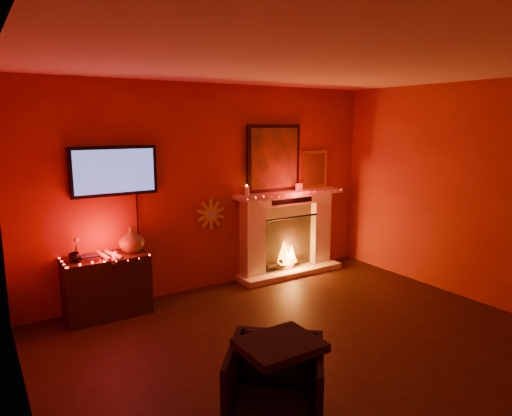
% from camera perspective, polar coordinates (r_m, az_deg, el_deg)
% --- Properties ---
extents(room, '(5.00, 5.00, 5.00)m').
position_cam_1_polar(room, '(4.05, 10.98, -1.65)').
color(room, black).
rests_on(room, ground).
extents(floor, '(5.00, 5.00, 0.00)m').
position_cam_1_polar(floor, '(4.53, 10.36, -18.59)').
color(floor, black).
rests_on(floor, ground).
extents(fireplace, '(1.72, 0.40, 2.18)m').
position_cam_1_polar(fireplace, '(6.69, 3.88, -2.15)').
color(fireplace, silver).
rests_on(fireplace, floor).
extents(tv, '(1.00, 0.07, 1.24)m').
position_cam_1_polar(tv, '(5.54, -17.28, 4.42)').
color(tv, black).
rests_on(tv, room).
extents(sunburst_clock, '(0.40, 0.03, 0.40)m').
position_cam_1_polar(sunburst_clock, '(6.10, -5.65, -0.78)').
color(sunburst_clock, gold).
rests_on(sunburst_clock, room).
extents(console_table, '(0.93, 0.60, 1.01)m').
position_cam_1_polar(console_table, '(5.57, -17.94, -8.72)').
color(console_table, black).
rests_on(console_table, floor).
extents(armchair, '(0.97, 0.97, 0.63)m').
position_cam_1_polar(armchair, '(3.54, 2.43, -21.43)').
color(armchair, black).
rests_on(armchair, floor).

